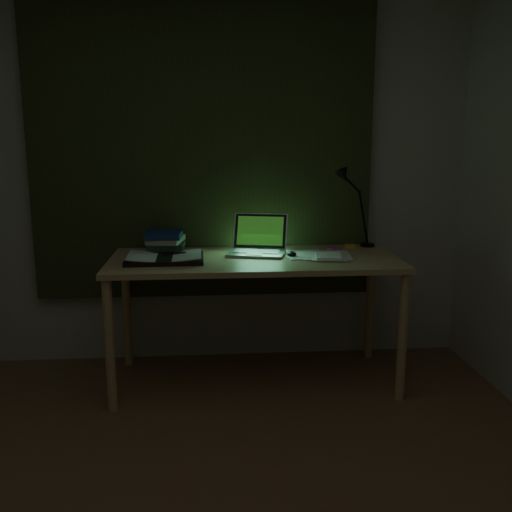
{
  "coord_description": "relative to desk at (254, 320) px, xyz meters",
  "views": [
    {
      "loc": [
        0.03,
        -1.78,
        1.48
      ],
      "look_at": [
        0.3,
        1.42,
        0.82
      ],
      "focal_mm": 40.0,
      "sensor_mm": 36.0,
      "label": 1
    }
  ],
  "objects": [
    {
      "name": "wall_back",
      "position": [
        -0.3,
        0.46,
        0.86
      ],
      "size": [
        3.5,
        0.0,
        2.5
      ],
      "primitive_type": "cube",
      "color": "beige",
      "rests_on": "ground"
    },
    {
      "name": "curtain",
      "position": [
        -0.3,
        0.42,
        1.06
      ],
      "size": [
        2.2,
        0.06,
        2.0
      ],
      "primitive_type": "cube",
      "color": "#2B3219",
      "rests_on": "wall_back"
    },
    {
      "name": "desk",
      "position": [
        0.0,
        0.0,
        0.0
      ],
      "size": [
        1.72,
        0.75,
        0.79
      ],
      "primitive_type": null,
      "color": "tan",
      "rests_on": "floor"
    },
    {
      "name": "laptop",
      "position": [
        0.02,
        0.08,
        0.52
      ],
      "size": [
        0.42,
        0.45,
        0.24
      ],
      "primitive_type": null,
      "rotation": [
        0.0,
        0.0,
        -0.25
      ],
      "color": "#ACABB0",
      "rests_on": "desk"
    },
    {
      "name": "open_textbook",
      "position": [
        -0.53,
        -0.05,
        0.41
      ],
      "size": [
        0.45,
        0.33,
        0.04
      ],
      "primitive_type": null,
      "rotation": [
        0.0,
        0.0,
        0.02
      ],
      "color": "silver",
      "rests_on": "desk"
    },
    {
      "name": "book_stack",
      "position": [
        -0.54,
        0.2,
        0.46
      ],
      "size": [
        0.22,
        0.26,
        0.14
      ],
      "primitive_type": null,
      "rotation": [
        0.0,
        0.0,
        -0.01
      ],
      "color": "silver",
      "rests_on": "desk"
    },
    {
      "name": "loose_papers",
      "position": [
        0.39,
        -0.02,
        0.4
      ],
      "size": [
        0.42,
        0.43,
        0.02
      ],
      "primitive_type": null,
      "rotation": [
        0.0,
        0.0,
        0.29
      ],
      "color": "white",
      "rests_on": "desk"
    },
    {
      "name": "mouse",
      "position": [
        0.22,
        0.02,
        0.41
      ],
      "size": [
        0.08,
        0.1,
        0.03
      ],
      "primitive_type": "ellipsoid",
      "rotation": [
        0.0,
        0.0,
        0.32
      ],
      "color": "black",
      "rests_on": "desk"
    },
    {
      "name": "sticky_yellow",
      "position": [
        0.65,
        0.28,
        0.4
      ],
      "size": [
        0.09,
        0.09,
        0.02
      ],
      "primitive_type": "cube",
      "rotation": [
        0.0,
        0.0,
        -0.2
      ],
      "color": "gold",
      "rests_on": "desk"
    },
    {
      "name": "sticky_pink",
      "position": [
        0.53,
        0.2,
        0.4
      ],
      "size": [
        0.09,
        0.09,
        0.01
      ],
      "primitive_type": "cube",
      "rotation": [
        0.0,
        0.0,
        0.42
      ],
      "color": "#DC5597",
      "rests_on": "desk"
    },
    {
      "name": "desk_lamp",
      "position": [
        0.77,
        0.3,
        0.64
      ],
      "size": [
        0.38,
        0.32,
        0.5
      ],
      "primitive_type": null,
      "rotation": [
        0.0,
        0.0,
        0.21
      ],
      "color": "black",
      "rests_on": "desk"
    }
  ]
}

